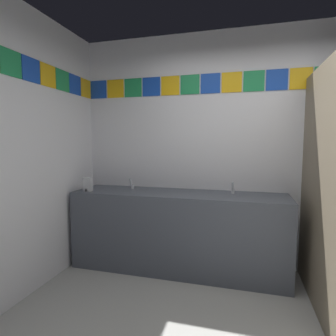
# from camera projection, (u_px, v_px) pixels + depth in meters

# --- Properties ---
(wall_back) EXTENTS (4.27, 0.09, 2.69)m
(wall_back) POSITION_uv_depth(u_px,v_px,m) (263.00, 150.00, 3.09)
(wall_back) COLOR silver
(wall_back) RESTS_ON ground_plane
(vanity_counter) EXTENTS (2.36, 0.58, 0.88)m
(vanity_counter) POSITION_uv_depth(u_px,v_px,m) (178.00, 230.00, 3.09)
(vanity_counter) COLOR #4C515B
(vanity_counter) RESTS_ON ground_plane
(faucet_left) EXTENTS (0.04, 0.10, 0.14)m
(faucet_left) POSITION_uv_depth(u_px,v_px,m) (132.00, 185.00, 3.28)
(faucet_left) COLOR silver
(faucet_left) RESTS_ON vanity_counter
(faucet_right) EXTENTS (0.04, 0.10, 0.14)m
(faucet_right) POSITION_uv_depth(u_px,v_px,m) (233.00, 189.00, 2.98)
(faucet_right) COLOR silver
(faucet_right) RESTS_ON vanity_counter
(soap_dispenser) EXTENTS (0.09, 0.09, 0.16)m
(soap_dispenser) POSITION_uv_depth(u_px,v_px,m) (88.00, 184.00, 3.14)
(soap_dispenser) COLOR #B7BABF
(soap_dispenser) RESTS_ON vanity_counter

